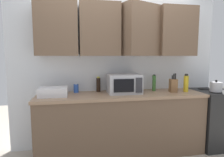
{
  "coord_description": "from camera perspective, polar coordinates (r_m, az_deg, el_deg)",
  "views": [
    {
      "loc": [
        -0.64,
        -3.0,
        1.45
      ],
      "look_at": [
        -0.13,
        -0.25,
        1.12
      ],
      "focal_mm": 30.83,
      "sensor_mm": 36.0,
      "label": 1
    }
  ],
  "objects": [
    {
      "name": "bottle_green_oil",
      "position": [
        3.11,
        12.36,
        -1.29
      ],
      "size": [
        0.06,
        0.06,
        0.26
      ],
      "color": "#386B2D",
      "rests_on": "counter_run"
    },
    {
      "name": "kettle",
      "position": [
        3.31,
        28.45,
        -2.18
      ],
      "size": [
        0.17,
        0.17,
        0.18
      ],
      "color": "#B2B2B7",
      "rests_on": "stove_range"
    },
    {
      "name": "dish_rack",
      "position": [
        2.76,
        -16.98,
        -3.78
      ],
      "size": [
        0.38,
        0.3,
        0.12
      ],
      "primitive_type": "cube",
      "color": "silver",
      "rests_on": "counter_run"
    },
    {
      "name": "stove_range",
      "position": [
        3.63,
        28.69,
        -10.08
      ],
      "size": [
        0.76,
        0.64,
        0.91
      ],
      "color": "black",
      "rests_on": "ground_plane"
    },
    {
      "name": "bottle_soy_dark",
      "position": [
        2.97,
        -4.05,
        -1.8
      ],
      "size": [
        0.06,
        0.06,
        0.23
      ],
      "color": "black",
      "rests_on": "counter_run"
    },
    {
      "name": "knife_block",
      "position": [
        3.07,
        17.7,
        -1.95
      ],
      "size": [
        0.12,
        0.13,
        0.29
      ],
      "color": "brown",
      "rests_on": "counter_run"
    },
    {
      "name": "bottle_yellow_mustard",
      "position": [
        3.18,
        21.1,
        -1.33
      ],
      "size": [
        0.07,
        0.07,
        0.27
      ],
      "color": "gold",
      "rests_on": "counter_run"
    },
    {
      "name": "wall_back_with_cabinets",
      "position": [
        3.0,
        1.9,
        9.13
      ],
      "size": [
        3.3,
        0.53,
        2.6
      ],
      "color": "white",
      "rests_on": "ground_plane"
    },
    {
      "name": "microwave",
      "position": [
        2.85,
        3.57,
        -1.54
      ],
      "size": [
        0.48,
        0.37,
        0.28
      ],
      "color": "#B7B7BC",
      "rests_on": "counter_run"
    },
    {
      "name": "counter_run",
      "position": [
        2.95,
        2.78,
        -13.08
      ],
      "size": [
        2.43,
        0.63,
        0.9
      ],
      "color": "brown",
      "rests_on": "ground_plane"
    },
    {
      "name": "bottle_blue_cleaner",
      "position": [
        2.95,
        -10.61,
        -2.76
      ],
      "size": [
        0.07,
        0.07,
        0.15
      ],
      "color": "#2D56B7",
      "rests_on": "counter_run"
    }
  ]
}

